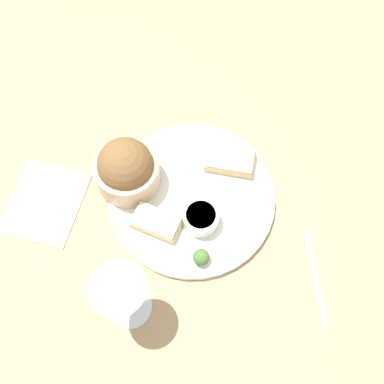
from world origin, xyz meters
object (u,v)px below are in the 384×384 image
at_px(cheese_toast_near, 230,160).
at_px(cheese_toast_far, 156,222).
at_px(wine_glass, 122,294).
at_px(salad_bowl, 126,169).
at_px(napkin, 45,202).
at_px(sauce_ramekin, 201,218).
at_px(fork, 316,276).

bearing_deg(cheese_toast_near, cheese_toast_far, 35.19).
distance_m(cheese_toast_near, wine_glass, 0.32).
distance_m(salad_bowl, cheese_toast_far, 0.11).
bearing_deg(wine_glass, cheese_toast_near, -130.90).
relative_size(cheese_toast_far, napkin, 0.51).
xyz_separation_m(sauce_ramekin, napkin, (0.27, -0.08, -0.03)).
bearing_deg(napkin, cheese_toast_near, -175.04).
height_order(wine_glass, fork, wine_glass).
bearing_deg(cheese_toast_near, napkin, 4.96).
relative_size(cheese_toast_near, wine_glass, 0.68).
bearing_deg(fork, wine_glass, 1.84).
xyz_separation_m(wine_glass, napkin, (0.14, -0.21, -0.10)).
height_order(cheese_toast_near, wine_glass, wine_glass).
height_order(salad_bowl, fork, salad_bowl).
height_order(salad_bowl, wine_glass, wine_glass).
distance_m(salad_bowl, sauce_ramekin, 0.15).
bearing_deg(napkin, salad_bowl, -172.67).
height_order(cheese_toast_far, wine_glass, wine_glass).
relative_size(salad_bowl, cheese_toast_near, 1.13).
relative_size(sauce_ramekin, cheese_toast_near, 0.62).
bearing_deg(fork, napkin, -23.33).
distance_m(cheese_toast_near, napkin, 0.34).
xyz_separation_m(cheese_toast_near, napkin, (0.34, 0.03, -0.02)).
xyz_separation_m(cheese_toast_far, wine_glass, (0.06, 0.13, 0.08)).
height_order(cheese_toast_near, cheese_toast_far, same).
bearing_deg(sauce_ramekin, wine_glass, 43.72).
xyz_separation_m(salad_bowl, wine_glass, (0.02, 0.23, 0.04)).
bearing_deg(sauce_ramekin, fork, 146.70).
distance_m(sauce_ramekin, wine_glass, 0.20).
bearing_deg(salad_bowl, napkin, 7.33).
relative_size(napkin, fork, 1.07).
xyz_separation_m(cheese_toast_near, fork, (-0.11, 0.23, -0.02)).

